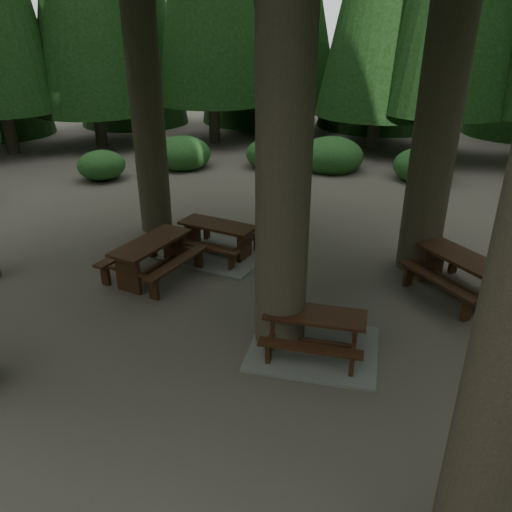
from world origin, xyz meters
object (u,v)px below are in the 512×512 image
at_px(picnic_table_b, 152,253).
at_px(picnic_table_c, 218,244).
at_px(picnic_table_a, 314,338).
at_px(picnic_table_d, 462,270).

xyz_separation_m(picnic_table_b, picnic_table_c, (0.67, 1.60, -0.29)).
xyz_separation_m(picnic_table_a, picnic_table_d, (1.95, 3.05, 0.32)).
relative_size(picnic_table_a, picnic_table_b, 1.22).
distance_m(picnic_table_b, picnic_table_d, 6.29).
height_order(picnic_table_b, picnic_table_d, picnic_table_d).
bearing_deg(picnic_table_c, picnic_table_a, -35.87).
height_order(picnic_table_a, picnic_table_c, picnic_table_c).
xyz_separation_m(picnic_table_c, picnic_table_d, (5.28, 0.44, 0.29)).
bearing_deg(picnic_table_b, picnic_table_c, -20.34).
distance_m(picnic_table_a, picnic_table_c, 4.23).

